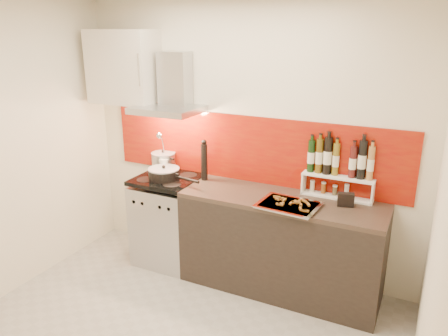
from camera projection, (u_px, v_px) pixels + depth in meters
The scene contains 14 objects.
back_wall at pixel (245, 140), 4.17m from camera, with size 3.40×0.02×2.60m, color silver.
right_wall at pixel (437, 236), 2.26m from camera, with size 0.02×2.80×2.60m, color silver.
backsplash at pixel (249, 149), 4.16m from camera, with size 3.00×0.02×0.64m, color #870807.
range_stove at pixel (169, 221), 4.47m from camera, with size 0.60×0.60×0.91m.
counter at pixel (281, 244), 3.97m from camera, with size 1.80×0.60×0.90m.
range_hood at pixel (172, 91), 4.19m from camera, with size 0.62×0.50×0.61m.
upper_cabinet at pixel (124, 67), 4.34m from camera, with size 0.70×0.35×0.72m, color beige.
stock_pot at pixel (164, 161), 4.54m from camera, with size 0.25×0.25×0.22m.
saute_pan at pixel (164, 174), 4.27m from camera, with size 0.59×0.31×0.14m.
utensil_jar at pixel (163, 161), 4.42m from camera, with size 0.09×0.14×0.45m.
pepper_mill at pixel (204, 161), 4.23m from camera, with size 0.06×0.06×0.41m.
step_shelf at pixel (338, 169), 3.78m from camera, with size 0.62×0.17×0.54m.
caddy_box at pixel (346, 200), 3.63m from camera, with size 0.13×0.06×0.11m, color black.
baking_tray at pixel (289, 205), 3.64m from camera, with size 0.52×0.42×0.03m.
Camera 1 is at (1.61, -2.32, 2.33)m, focal length 35.00 mm.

